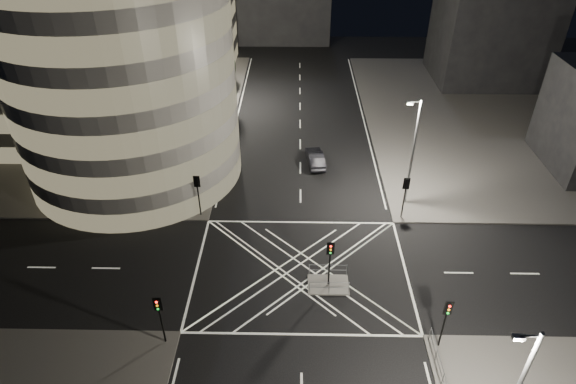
{
  "coord_description": "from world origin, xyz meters",
  "views": [
    {
      "loc": [
        -0.5,
        -26.86,
        25.76
      ],
      "look_at": [
        -1.1,
        6.26,
        3.0
      ],
      "focal_mm": 30.0,
      "sensor_mm": 36.0,
      "label": 1
    }
  ],
  "objects_px": {
    "traffic_signal_fl": "(198,188)",
    "street_lamp_right_far": "(412,150)",
    "street_lamp_left_near": "(197,132)",
    "central_island": "(328,285)",
    "traffic_signal_nr": "(446,316)",
    "traffic_signal_fr": "(405,190)",
    "traffic_signal_island": "(330,256)",
    "traffic_signal_nl": "(159,312)",
    "sedan": "(315,158)",
    "street_lamp_left_far": "(223,64)"
  },
  "relations": [
    {
      "from": "street_lamp_right_far",
      "to": "traffic_signal_fl",
      "type": "bearing_deg",
      "value": -173.12
    },
    {
      "from": "central_island",
      "to": "sedan",
      "type": "height_order",
      "value": "sedan"
    },
    {
      "from": "central_island",
      "to": "traffic_signal_nr",
      "type": "xyz_separation_m",
      "value": [
        6.8,
        -5.3,
        2.84
      ]
    },
    {
      "from": "traffic_signal_fr",
      "to": "street_lamp_right_far",
      "type": "height_order",
      "value": "street_lamp_right_far"
    },
    {
      "from": "traffic_signal_nl",
      "to": "street_lamp_right_far",
      "type": "bearing_deg",
      "value": 40.91
    },
    {
      "from": "traffic_signal_fr",
      "to": "street_lamp_right_far",
      "type": "relative_size",
      "value": 0.4
    },
    {
      "from": "traffic_signal_fr",
      "to": "street_lamp_left_near",
      "type": "xyz_separation_m",
      "value": [
        -18.24,
        5.2,
        2.63
      ]
    },
    {
      "from": "traffic_signal_fl",
      "to": "street_lamp_right_far",
      "type": "distance_m",
      "value": 18.55
    },
    {
      "from": "traffic_signal_fr",
      "to": "traffic_signal_island",
      "type": "distance_m",
      "value": 10.73
    },
    {
      "from": "traffic_signal_nl",
      "to": "traffic_signal_island",
      "type": "xyz_separation_m",
      "value": [
        10.8,
        5.3,
        0.0
      ]
    },
    {
      "from": "traffic_signal_fl",
      "to": "street_lamp_right_far",
      "type": "height_order",
      "value": "street_lamp_right_far"
    },
    {
      "from": "traffic_signal_fl",
      "to": "traffic_signal_nl",
      "type": "bearing_deg",
      "value": -90.0
    },
    {
      "from": "traffic_signal_nl",
      "to": "street_lamp_right_far",
      "type": "relative_size",
      "value": 0.4
    },
    {
      "from": "traffic_signal_nr",
      "to": "street_lamp_right_far",
      "type": "bearing_deg",
      "value": 87.7
    },
    {
      "from": "traffic_signal_nr",
      "to": "traffic_signal_island",
      "type": "relative_size",
      "value": 1.0
    },
    {
      "from": "traffic_signal_fr",
      "to": "traffic_signal_island",
      "type": "bearing_deg",
      "value": -129.33
    },
    {
      "from": "street_lamp_left_near",
      "to": "central_island",
      "type": "bearing_deg",
      "value": -49.73
    },
    {
      "from": "traffic_signal_island",
      "to": "street_lamp_right_far",
      "type": "distance_m",
      "value": 13.13
    },
    {
      "from": "central_island",
      "to": "traffic_signal_fl",
      "type": "distance_m",
      "value": 13.91
    },
    {
      "from": "central_island",
      "to": "traffic_signal_fr",
      "type": "height_order",
      "value": "traffic_signal_fr"
    },
    {
      "from": "traffic_signal_fr",
      "to": "street_lamp_left_far",
      "type": "relative_size",
      "value": 0.4
    },
    {
      "from": "traffic_signal_island",
      "to": "street_lamp_left_near",
      "type": "height_order",
      "value": "street_lamp_left_near"
    },
    {
      "from": "sedan",
      "to": "traffic_signal_nr",
      "type": "bearing_deg",
      "value": 100.32
    },
    {
      "from": "traffic_signal_nl",
      "to": "street_lamp_left_near",
      "type": "relative_size",
      "value": 0.4
    },
    {
      "from": "traffic_signal_nl",
      "to": "central_island",
      "type": "bearing_deg",
      "value": 26.14
    },
    {
      "from": "central_island",
      "to": "street_lamp_right_far",
      "type": "xyz_separation_m",
      "value": [
        7.44,
        10.5,
        5.47
      ]
    },
    {
      "from": "traffic_signal_fl",
      "to": "street_lamp_right_far",
      "type": "bearing_deg",
      "value": 6.88
    },
    {
      "from": "traffic_signal_fl",
      "to": "street_lamp_left_near",
      "type": "distance_m",
      "value": 5.86
    },
    {
      "from": "traffic_signal_island",
      "to": "street_lamp_right_far",
      "type": "relative_size",
      "value": 0.4
    },
    {
      "from": "traffic_signal_fr",
      "to": "traffic_signal_island",
      "type": "height_order",
      "value": "same"
    },
    {
      "from": "traffic_signal_fr",
      "to": "street_lamp_right_far",
      "type": "bearing_deg",
      "value": 73.89
    },
    {
      "from": "traffic_signal_island",
      "to": "sedan",
      "type": "relative_size",
      "value": 0.9
    },
    {
      "from": "sedan",
      "to": "traffic_signal_fr",
      "type": "bearing_deg",
      "value": 121.57
    },
    {
      "from": "traffic_signal_fr",
      "to": "traffic_signal_nr",
      "type": "bearing_deg",
      "value": -90.0
    },
    {
      "from": "traffic_signal_island",
      "to": "traffic_signal_fr",
      "type": "bearing_deg",
      "value": 50.67
    },
    {
      "from": "street_lamp_right_far",
      "to": "sedan",
      "type": "relative_size",
      "value": 2.25
    },
    {
      "from": "traffic_signal_nr",
      "to": "street_lamp_left_far",
      "type": "relative_size",
      "value": 0.4
    },
    {
      "from": "traffic_signal_island",
      "to": "sedan",
      "type": "height_order",
      "value": "traffic_signal_island"
    },
    {
      "from": "traffic_signal_fl",
      "to": "traffic_signal_nr",
      "type": "distance_m",
      "value": 22.24
    },
    {
      "from": "traffic_signal_fr",
      "to": "street_lamp_right_far",
      "type": "distance_m",
      "value": 3.48
    },
    {
      "from": "street_lamp_left_near",
      "to": "traffic_signal_nl",
      "type": "bearing_deg",
      "value": -88.06
    },
    {
      "from": "central_island",
      "to": "traffic_signal_fl",
      "type": "relative_size",
      "value": 0.75
    },
    {
      "from": "traffic_signal_nr",
      "to": "street_lamp_left_far",
      "type": "bearing_deg",
      "value": 116.36
    },
    {
      "from": "street_lamp_left_far",
      "to": "street_lamp_right_far",
      "type": "xyz_separation_m",
      "value": [
        18.87,
        -21.0,
        0.0
      ]
    },
    {
      "from": "traffic_signal_island",
      "to": "street_lamp_right_far",
      "type": "xyz_separation_m",
      "value": [
        7.44,
        10.5,
        2.63
      ]
    },
    {
      "from": "street_lamp_left_near",
      "to": "sedan",
      "type": "distance_m",
      "value": 12.52
    },
    {
      "from": "traffic_signal_fl",
      "to": "street_lamp_left_near",
      "type": "relative_size",
      "value": 0.4
    },
    {
      "from": "street_lamp_left_near",
      "to": "traffic_signal_fr",
      "type": "bearing_deg",
      "value": -15.92
    },
    {
      "from": "street_lamp_left_near",
      "to": "traffic_signal_nr",
      "type": "bearing_deg",
      "value": -45.87
    },
    {
      "from": "traffic_signal_fl",
      "to": "traffic_signal_nl",
      "type": "distance_m",
      "value": 13.6
    }
  ]
}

